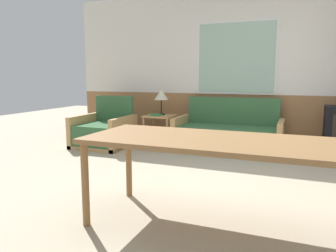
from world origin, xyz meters
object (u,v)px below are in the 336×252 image
object	(u,v)px
couch	(228,135)
table_lamp	(161,95)
armchair	(104,132)
side_table	(160,120)
dining_table	(218,147)

from	to	relation	value
couch	table_lamp	xyz separation A→B (m)	(-1.26, 0.12, 0.63)
armchair	side_table	bearing A→B (deg)	20.96
side_table	table_lamp	xyz separation A→B (m)	(-0.02, 0.09, 0.44)
couch	table_lamp	size ratio (longest dim) A/B	3.77
side_table	armchair	bearing A→B (deg)	-145.95
couch	dining_table	size ratio (longest dim) A/B	0.82
armchair	dining_table	xyz separation A→B (m)	(2.55, -2.33, 0.42)
side_table	dining_table	world-z (taller)	dining_table
side_table	couch	bearing A→B (deg)	-1.23
side_table	dining_table	distance (m)	3.37
couch	armchair	xyz separation A→B (m)	(-2.06, -0.53, 0.00)
armchair	table_lamp	xyz separation A→B (m)	(0.81, 0.65, 0.62)
dining_table	side_table	bearing A→B (deg)	120.95
armchair	dining_table	bearing A→B (deg)	-55.45
couch	dining_table	xyz separation A→B (m)	(0.49, -2.86, 0.42)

